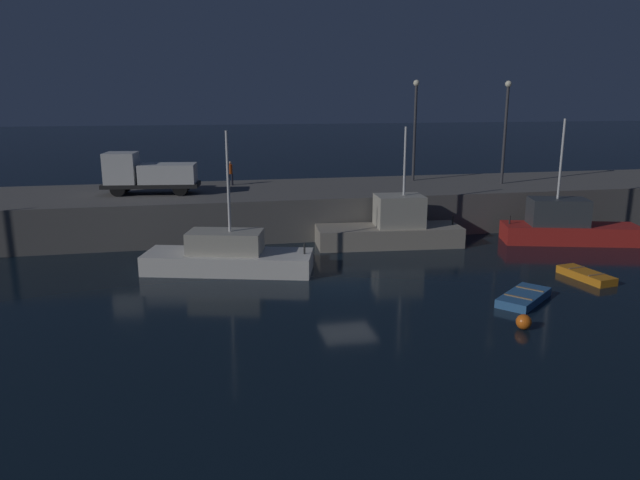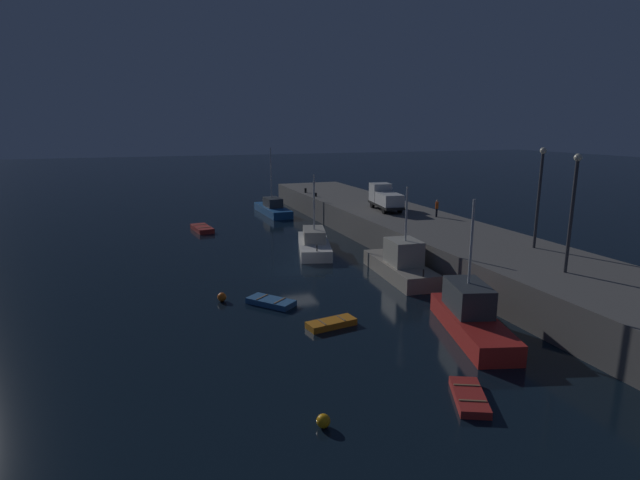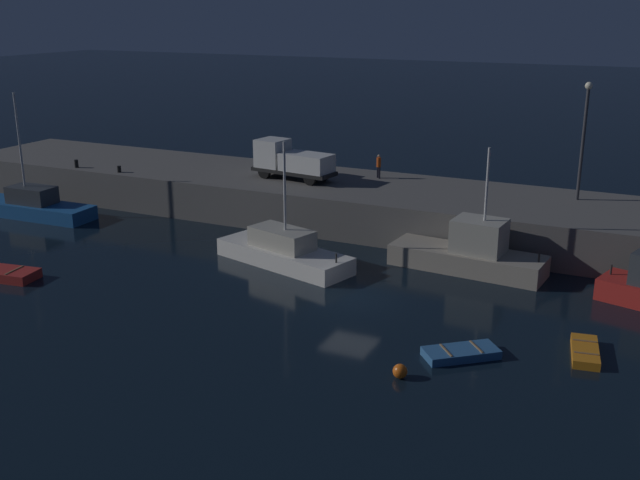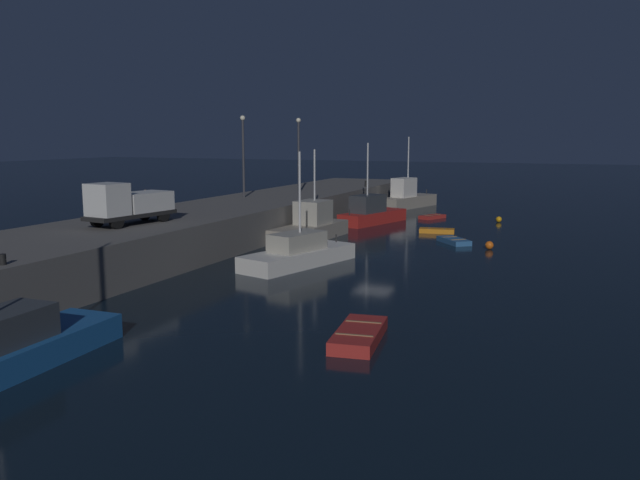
{
  "view_description": "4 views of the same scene",
  "coord_description": "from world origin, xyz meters",
  "px_view_note": "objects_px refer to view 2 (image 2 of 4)",
  "views": [
    {
      "loc": [
        -6.65,
        -25.78,
        8.51
      ],
      "look_at": [
        -0.89,
        2.16,
        1.6
      ],
      "focal_mm": 33.49,
      "sensor_mm": 36.0,
      "label": 1
    },
    {
      "loc": [
        35.77,
        -11.17,
        11.01
      ],
      "look_at": [
        -2.26,
        2.54,
        1.75
      ],
      "focal_mm": 28.0,
      "sensor_mm": 36.0,
      "label": 2
    },
    {
      "loc": [
        13.6,
        -31.91,
        13.87
      ],
      "look_at": [
        -3.17,
        3.2,
        1.68
      ],
      "focal_mm": 42.31,
      "sensor_mm": 36.0,
      "label": 3
    },
    {
      "loc": [
        -40.43,
        -13.27,
        7.79
      ],
      "look_at": [
        -2.5,
        2.87,
        1.17
      ],
      "focal_mm": 36.14,
      "sensor_mm": 36.0,
      "label": 4
    }
  ],
  "objects_px": {
    "lamp_post_west": "(540,189)",
    "bollard_east": "(316,195)",
    "rowboat_white_mid": "(202,229)",
    "dinghy_red_small": "(469,397)",
    "fishing_trawler_red": "(314,243)",
    "fishing_boat_blue": "(471,316)",
    "dockworker": "(437,207)",
    "mooring_buoy_near": "(222,297)",
    "bollard_west": "(306,190)",
    "mooring_buoy_mid": "(323,421)",
    "fishing_boat_white": "(401,264)",
    "utility_truck": "(385,198)",
    "lamp_post_east": "(573,203)",
    "rowboat_blue_far": "(331,323)",
    "fishing_boat_orange": "(273,208)",
    "dinghy_orange_near": "(271,302)"
  },
  "relations": [
    {
      "from": "lamp_post_east",
      "to": "dinghy_red_small",
      "type": "bearing_deg",
      "value": -60.29
    },
    {
      "from": "fishing_boat_blue",
      "to": "mooring_buoy_mid",
      "type": "relative_size",
      "value": 15.3
    },
    {
      "from": "lamp_post_west",
      "to": "lamp_post_east",
      "type": "xyz_separation_m",
      "value": [
        5.49,
        -2.72,
        -0.05
      ]
    },
    {
      "from": "rowboat_blue_far",
      "to": "mooring_buoy_mid",
      "type": "bearing_deg",
      "value": -22.84
    },
    {
      "from": "fishing_boat_orange",
      "to": "rowboat_white_mid",
      "type": "height_order",
      "value": "fishing_boat_orange"
    },
    {
      "from": "rowboat_blue_far",
      "to": "dockworker",
      "type": "relative_size",
      "value": 1.81
    },
    {
      "from": "bollard_west",
      "to": "mooring_buoy_mid",
      "type": "bearing_deg",
      "value": -17.42
    },
    {
      "from": "fishing_boat_blue",
      "to": "lamp_post_west",
      "type": "distance_m",
      "value": 12.78
    },
    {
      "from": "rowboat_blue_far",
      "to": "dinghy_orange_near",
      "type": "bearing_deg",
      "value": -153.23
    },
    {
      "from": "fishing_trawler_red",
      "to": "fishing_boat_white",
      "type": "height_order",
      "value": "fishing_trawler_red"
    },
    {
      "from": "lamp_post_east",
      "to": "mooring_buoy_near",
      "type": "bearing_deg",
      "value": -115.51
    },
    {
      "from": "dinghy_red_small",
      "to": "fishing_trawler_red",
      "type": "bearing_deg",
      "value": 175.07
    },
    {
      "from": "rowboat_white_mid",
      "to": "mooring_buoy_mid",
      "type": "xyz_separation_m",
      "value": [
        38.06,
        -0.11,
        0.01
      ]
    },
    {
      "from": "fishing_trawler_red",
      "to": "rowboat_blue_far",
      "type": "xyz_separation_m",
      "value": [
        16.66,
        -4.76,
        -0.57
      ]
    },
    {
      "from": "fishing_boat_white",
      "to": "lamp_post_east",
      "type": "xyz_separation_m",
      "value": [
        9.78,
        5.53,
        5.68
      ]
    },
    {
      "from": "mooring_buoy_near",
      "to": "bollard_west",
      "type": "distance_m",
      "value": 34.41
    },
    {
      "from": "rowboat_white_mid",
      "to": "dinghy_red_small",
      "type": "distance_m",
      "value": 38.83
    },
    {
      "from": "fishing_boat_orange",
      "to": "utility_truck",
      "type": "xyz_separation_m",
      "value": [
        15.95,
        7.8,
        3.1
      ]
    },
    {
      "from": "dockworker",
      "to": "rowboat_blue_far",
      "type": "bearing_deg",
      "value": -46.83
    },
    {
      "from": "fishing_trawler_red",
      "to": "rowboat_white_mid",
      "type": "xyz_separation_m",
      "value": [
        -12.51,
        -8.4,
        -0.51
      ]
    },
    {
      "from": "fishing_boat_orange",
      "to": "lamp_post_east",
      "type": "xyz_separation_m",
      "value": [
        39.69,
        7.56,
        5.95
      ]
    },
    {
      "from": "mooring_buoy_near",
      "to": "utility_truck",
      "type": "relative_size",
      "value": 0.1
    },
    {
      "from": "fishing_boat_white",
      "to": "mooring_buoy_near",
      "type": "relative_size",
      "value": 14.77
    },
    {
      "from": "fishing_boat_orange",
      "to": "bollard_west",
      "type": "distance_m",
      "value": 4.88
    },
    {
      "from": "fishing_boat_orange",
      "to": "utility_truck",
      "type": "height_order",
      "value": "fishing_boat_orange"
    },
    {
      "from": "dinghy_red_small",
      "to": "bollard_east",
      "type": "xyz_separation_m",
      "value": [
        -42.06,
        8.1,
        2.63
      ]
    },
    {
      "from": "fishing_boat_white",
      "to": "mooring_buoy_near",
      "type": "height_order",
      "value": "fishing_boat_white"
    },
    {
      "from": "lamp_post_west",
      "to": "bollard_east",
      "type": "distance_m",
      "value": 30.98
    },
    {
      "from": "fishing_boat_orange",
      "to": "dockworker",
      "type": "height_order",
      "value": "fishing_boat_orange"
    },
    {
      "from": "rowboat_white_mid",
      "to": "mooring_buoy_mid",
      "type": "distance_m",
      "value": 38.06
    },
    {
      "from": "fishing_trawler_red",
      "to": "fishing_boat_white",
      "type": "xyz_separation_m",
      "value": [
        9.65,
        3.45,
        0.25
      ]
    },
    {
      "from": "fishing_boat_blue",
      "to": "mooring_buoy_mid",
      "type": "height_order",
      "value": "fishing_boat_blue"
    },
    {
      "from": "fishing_boat_white",
      "to": "lamp_post_west",
      "type": "distance_m",
      "value": 10.92
    },
    {
      "from": "fishing_boat_white",
      "to": "dinghy_orange_near",
      "type": "bearing_deg",
      "value": -77.07
    },
    {
      "from": "dinghy_red_small",
      "to": "bollard_west",
      "type": "distance_m",
      "value": 46.68
    },
    {
      "from": "fishing_trawler_red",
      "to": "rowboat_blue_far",
      "type": "bearing_deg",
      "value": -15.95
    },
    {
      "from": "rowboat_white_mid",
      "to": "rowboat_blue_far",
      "type": "height_order",
      "value": "rowboat_white_mid"
    },
    {
      "from": "fishing_boat_orange",
      "to": "rowboat_blue_far",
      "type": "xyz_separation_m",
      "value": [
        36.92,
        -6.18,
        -0.55
      ]
    },
    {
      "from": "fishing_trawler_red",
      "to": "lamp_post_west",
      "type": "distance_m",
      "value": 19.16
    },
    {
      "from": "fishing_boat_blue",
      "to": "dockworker",
      "type": "xyz_separation_m",
      "value": [
        -19.11,
        9.98,
        2.51
      ]
    },
    {
      "from": "rowboat_white_mid",
      "to": "mooring_buoy_near",
      "type": "xyz_separation_m",
      "value": [
        22.93,
        -1.5,
        0.04
      ]
    },
    {
      "from": "bollard_east",
      "to": "rowboat_blue_far",
      "type": "bearing_deg",
      "value": -17.91
    },
    {
      "from": "rowboat_white_mid",
      "to": "dinghy_red_small",
      "type": "xyz_separation_m",
      "value": [
        38.33,
        6.17,
        -0.08
      ]
    },
    {
      "from": "fishing_trawler_red",
      "to": "bollard_west",
      "type": "xyz_separation_m",
      "value": [
        -20.09,
        5.81,
        2.1
      ]
    },
    {
      "from": "mooring_buoy_mid",
      "to": "lamp_post_east",
      "type": "relative_size",
      "value": 0.08
    },
    {
      "from": "dinghy_orange_near",
      "to": "rowboat_white_mid",
      "type": "bearing_deg",
      "value": -176.93
    },
    {
      "from": "lamp_post_west",
      "to": "dinghy_red_small",
      "type": "bearing_deg",
      "value": -49.54
    },
    {
      "from": "utility_truck",
      "to": "bollard_west",
      "type": "xyz_separation_m",
      "value": [
        -15.78,
        -3.41,
        -0.98
      ]
    },
    {
      "from": "fishing_boat_blue",
      "to": "lamp_post_west",
      "type": "bearing_deg",
      "value": 122.21
    },
    {
      "from": "rowboat_blue_far",
      "to": "bollard_east",
      "type": "bearing_deg",
      "value": 162.09
    }
  ]
}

